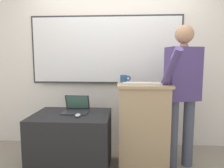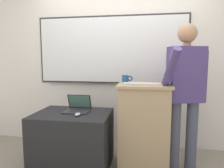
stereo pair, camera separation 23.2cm
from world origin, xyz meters
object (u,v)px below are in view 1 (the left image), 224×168
(wireless_keyboard, at_px, (142,84))
(computer_mouse_by_keyboard, at_px, (167,83))
(side_desk, at_px, (72,141))
(lectern_podium, at_px, (143,126))
(laptop, at_px, (76,108))
(computer_mouse_by_laptop, at_px, (78,115))
(person_presenter, at_px, (182,87))
(coffee_mug, at_px, (124,79))

(wireless_keyboard, bearing_deg, computer_mouse_by_keyboard, 3.34)
(side_desk, bearing_deg, lectern_podium, 5.51)
(laptop, distance_m, computer_mouse_by_laptop, 0.22)
(side_desk, relative_size, laptop, 2.97)
(lectern_podium, bearing_deg, person_presenter, 5.00)
(computer_mouse_by_keyboard, bearing_deg, coffee_mug, 157.60)
(person_presenter, relative_size, coffee_mug, 12.68)
(computer_mouse_by_keyboard, relative_size, coffee_mug, 0.73)
(side_desk, distance_m, laptop, 0.41)
(laptop, xyz_separation_m, computer_mouse_by_keyboard, (1.08, -0.05, 0.32))
(side_desk, xyz_separation_m, person_presenter, (1.32, 0.12, 0.66))
(side_desk, bearing_deg, computer_mouse_by_laptop, -47.30)
(coffee_mug, bearing_deg, computer_mouse_by_laptop, -145.44)
(wireless_keyboard, bearing_deg, laptop, 175.14)
(side_desk, height_order, coffee_mug, coffee_mug)
(side_desk, xyz_separation_m, computer_mouse_by_keyboard, (1.12, 0.04, 0.72))
(wireless_keyboard, height_order, computer_mouse_by_keyboard, computer_mouse_by_keyboard)
(person_presenter, xyz_separation_m, computer_mouse_by_keyboard, (-0.20, -0.08, 0.06))
(side_desk, xyz_separation_m, wireless_keyboard, (0.84, 0.02, 0.71))
(lectern_podium, bearing_deg, computer_mouse_by_laptop, -165.45)
(wireless_keyboard, xyz_separation_m, computer_mouse_by_keyboard, (0.29, 0.02, 0.01))
(lectern_podium, distance_m, side_desk, 0.88)
(person_presenter, bearing_deg, side_desk, 170.41)
(wireless_keyboard, bearing_deg, side_desk, -178.33)
(wireless_keyboard, relative_size, computer_mouse_by_laptop, 4.40)
(computer_mouse_by_laptop, bearing_deg, computer_mouse_by_keyboard, 8.61)
(computer_mouse_by_keyboard, bearing_deg, lectern_podium, 170.95)
(person_presenter, relative_size, computer_mouse_by_keyboard, 17.28)
(lectern_podium, relative_size, computer_mouse_by_laptop, 10.40)
(side_desk, relative_size, coffee_mug, 6.70)
(laptop, xyz_separation_m, coffee_mug, (0.59, 0.15, 0.35))
(coffee_mug, bearing_deg, laptop, -165.34)
(lectern_podium, height_order, computer_mouse_by_keyboard, computer_mouse_by_keyboard)
(lectern_podium, xyz_separation_m, person_presenter, (0.47, 0.04, 0.47))
(coffee_mug, bearing_deg, computer_mouse_by_keyboard, -22.40)
(computer_mouse_by_laptop, bearing_deg, side_desk, 132.70)
(side_desk, distance_m, coffee_mug, 1.00)
(lectern_podium, height_order, wireless_keyboard, wireless_keyboard)
(computer_mouse_by_laptop, bearing_deg, person_presenter, 10.97)
(laptop, bearing_deg, computer_mouse_by_keyboard, -2.70)
(lectern_podium, relative_size, coffee_mug, 7.64)
(person_presenter, distance_m, computer_mouse_by_laptop, 1.28)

